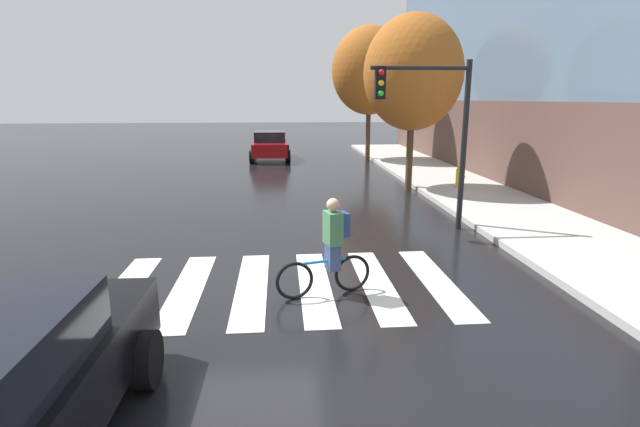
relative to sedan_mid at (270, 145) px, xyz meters
The scene contains 8 objects.
ground_plane 18.37m from the sedan_mid, 90.09° to the right, with size 120.00×120.00×0.00m, color black.
crosswalk_stripes 18.37m from the sedan_mid, 88.32° to the right, with size 6.19×3.49×0.01m.
sedan_mid is the anchor object (origin of this frame).
cyclist 18.81m from the sedan_mid, 85.88° to the right, with size 1.67×0.50×1.69m.
traffic_light_near 15.56m from the sedan_mid, 73.96° to the right, with size 2.47×0.28×4.20m.
fire_hydrant 11.96m from the sedan_mid, 54.13° to the right, with size 0.33×0.22×0.78m.
street_tree_near 11.30m from the sedan_mid, 61.21° to the right, with size 3.45×3.45×6.14m.
street_tree_mid 6.57m from the sedan_mid, 11.00° to the right, with size 3.89×3.89×6.92m.
Camera 1 is at (0.55, -8.12, 3.30)m, focal length 26.92 mm.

